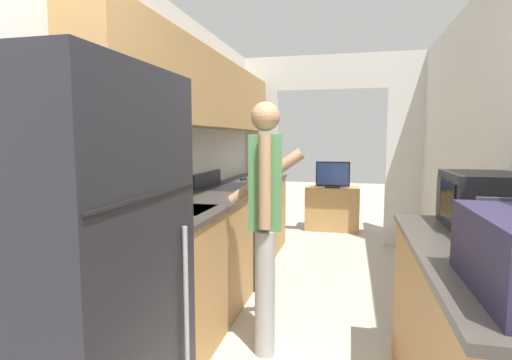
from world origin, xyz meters
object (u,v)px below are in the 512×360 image
object	(u,v)px
tv_cabinet	(332,208)
knife	(245,179)
microwave	(482,201)
refrigerator	(67,285)
range_oven	(234,231)
book_stack	(503,242)
television	(333,175)
person	(265,219)

from	to	relation	value
tv_cabinet	knife	world-z (taller)	knife
microwave	refrigerator	bearing A→B (deg)	-149.42
range_oven	book_stack	world-z (taller)	range_oven
knife	book_stack	bearing A→B (deg)	-33.93
microwave	tv_cabinet	xyz separation A→B (m)	(-0.95, 3.83, -0.75)
refrigerator	television	bearing A→B (deg)	80.49
microwave	knife	bearing A→B (deg)	131.39
knife	microwave	bearing A→B (deg)	-27.52
range_oven	person	bearing A→B (deg)	-65.21
refrigerator	person	xyz separation A→B (m)	(0.53, 1.22, 0.04)
knife	television	bearing A→B (deg)	81.29
book_stack	tv_cabinet	bearing A→B (deg)	101.77
refrigerator	tv_cabinet	xyz separation A→B (m)	(0.81, 4.87, -0.51)
person	book_stack	distance (m)	1.35
book_stack	knife	bearing A→B (deg)	124.98
television	tv_cabinet	bearing A→B (deg)	90.00
range_oven	microwave	distance (m)	2.43
person	microwave	xyz separation A→B (m)	(1.23, -0.18, 0.20)
microwave	knife	world-z (taller)	microwave
refrigerator	knife	distance (m)	3.19
microwave	range_oven	bearing A→B (deg)	141.00
person	book_stack	size ratio (longest dim) A/B	4.99
tv_cabinet	television	size ratio (longest dim) A/B	1.58
refrigerator	tv_cabinet	world-z (taller)	refrigerator
book_stack	microwave	bearing A→B (deg)	83.77
refrigerator	range_oven	size ratio (longest dim) A/B	1.57
book_stack	tv_cabinet	xyz separation A→B (m)	(-0.90, 4.32, -0.64)
knife	person	bearing A→B (deg)	-50.20
microwave	television	distance (m)	3.91
book_stack	tv_cabinet	distance (m)	4.45
television	knife	size ratio (longest dim) A/B	1.54
range_oven	microwave	xyz separation A→B (m)	(1.83, -1.48, 0.61)
microwave	knife	xyz separation A→B (m)	(-1.89, 2.15, -0.14)
refrigerator	television	xyz separation A→B (m)	(0.81, 4.83, 0.02)
refrigerator	range_oven	distance (m)	2.55
range_oven	tv_cabinet	bearing A→B (deg)	69.63
refrigerator	tv_cabinet	size ratio (longest dim) A/B	2.08
knife	tv_cabinet	bearing A→B (deg)	81.92
range_oven	tv_cabinet	distance (m)	2.52
person	microwave	size ratio (longest dim) A/B	3.29
person	microwave	bearing A→B (deg)	-108.91
person	tv_cabinet	distance (m)	3.70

